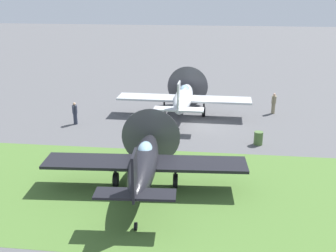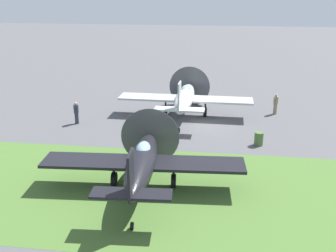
# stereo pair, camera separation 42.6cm
# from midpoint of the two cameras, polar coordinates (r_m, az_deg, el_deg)

# --- Properties ---
(ground_plane) EXTENTS (160.00, 160.00, 0.00)m
(ground_plane) POSITION_cam_midpoint_polar(r_m,az_deg,el_deg) (31.42, 2.95, 0.33)
(ground_plane) COLOR #515154
(grass_verge) EXTENTS (120.00, 11.00, 0.01)m
(grass_verge) POSITION_cam_midpoint_polar(r_m,az_deg,el_deg) (21.29, 0.84, -9.32)
(grass_verge) COLOR #476B2D
(grass_verge) RESTS_ON ground
(airplane_lead) EXTENTS (10.83, 8.61, 3.88)m
(airplane_lead) POSITION_cam_midpoint_polar(r_m,az_deg,el_deg) (32.58, 1.83, 4.03)
(airplane_lead) COLOR #B2B7BC
(airplane_lead) RESTS_ON ground
(airplane_wingman) EXTENTS (10.66, 8.42, 3.79)m
(airplane_wingman) POSITION_cam_midpoint_polar(r_m,az_deg,el_deg) (20.89, -3.95, -5.09)
(airplane_wingman) COLOR black
(airplane_wingman) RESTS_ON ground
(ground_crew_chief) EXTENTS (0.41, 0.53, 1.73)m
(ground_crew_chief) POSITION_cam_midpoint_polar(r_m,az_deg,el_deg) (34.71, 14.31, 3.17)
(ground_crew_chief) COLOR #847A5B
(ground_crew_chief) RESTS_ON ground
(ground_crew_mechanic) EXTENTS (0.38, 0.63, 1.73)m
(ground_crew_mechanic) POSITION_cam_midpoint_polar(r_m,az_deg,el_deg) (31.88, -13.34, 1.82)
(ground_crew_mechanic) COLOR #2D3342
(ground_crew_mechanic) RESTS_ON ground
(fuel_drum) EXTENTS (0.60, 0.60, 0.90)m
(fuel_drum) POSITION_cam_midpoint_polar(r_m,az_deg,el_deg) (27.80, 12.17, -1.69)
(fuel_drum) COLOR #476633
(fuel_drum) RESTS_ON ground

